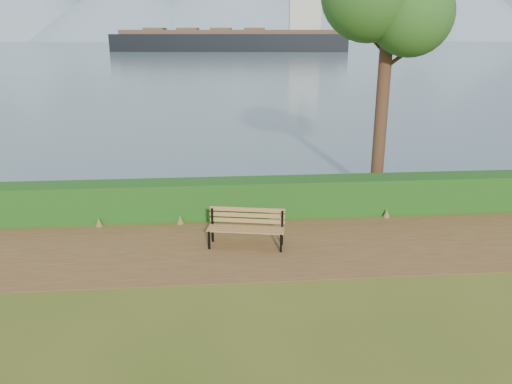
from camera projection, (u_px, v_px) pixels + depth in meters
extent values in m
plane|color=#445518|center=(224.00, 255.00, 11.34)|extent=(140.00, 140.00, 0.00)
cube|color=brown|center=(224.00, 249.00, 11.62)|extent=(40.00, 3.40, 0.01)
cube|color=#164D16|center=(221.00, 198.00, 13.66)|extent=(32.00, 0.85, 1.00)
cube|color=#435B6C|center=(211.00, 44.00, 258.24)|extent=(700.00, 510.00, 0.00)
cone|color=gray|center=(130.00, 7.00, 374.19)|extent=(160.00, 160.00, 48.00)
cone|color=gray|center=(350.00, 7.00, 392.82)|extent=(170.00, 170.00, 50.00)
cone|color=gray|center=(454.00, 3.00, 408.61)|extent=(150.00, 150.00, 58.00)
cone|color=gray|center=(198.00, 18.00, 413.56)|extent=(120.00, 120.00, 35.00)
cone|color=gray|center=(388.00, 15.00, 421.40)|extent=(130.00, 130.00, 40.00)
cube|color=black|center=(209.00, 240.00, 11.58)|extent=(0.06, 0.07, 0.45)
cube|color=black|center=(213.00, 225.00, 11.93)|extent=(0.06, 0.07, 0.86)
cube|color=black|center=(211.00, 229.00, 11.73)|extent=(0.15, 0.52, 0.05)
cube|color=black|center=(281.00, 243.00, 11.40)|extent=(0.06, 0.07, 0.45)
cube|color=black|center=(282.00, 228.00, 11.76)|extent=(0.06, 0.07, 0.86)
cube|color=black|center=(282.00, 232.00, 11.55)|extent=(0.15, 0.52, 0.05)
cube|color=#98643B|center=(245.00, 232.00, 11.45)|extent=(1.77, 0.44, 0.03)
cube|color=#98643B|center=(246.00, 230.00, 11.57)|extent=(1.77, 0.44, 0.03)
cube|color=#98643B|center=(246.00, 228.00, 11.69)|extent=(1.77, 0.44, 0.03)
cube|color=#98643B|center=(247.00, 226.00, 11.81)|extent=(1.77, 0.44, 0.03)
cube|color=#98643B|center=(247.00, 221.00, 11.83)|extent=(1.77, 0.40, 0.10)
cube|color=#98643B|center=(247.00, 215.00, 11.79)|extent=(1.77, 0.40, 0.10)
cube|color=#98643B|center=(247.00, 210.00, 11.75)|extent=(1.77, 0.40, 0.10)
cylinder|color=#3D2318|center=(384.00, 84.00, 14.56)|extent=(0.38, 0.38, 6.82)
sphere|color=#25501A|center=(410.00, 2.00, 14.38)|extent=(2.46, 2.46, 2.46)
sphere|color=#25501A|center=(411.00, 14.00, 13.47)|extent=(2.27, 2.27, 2.27)
cylinder|color=#3D2318|center=(400.00, 57.00, 14.37)|extent=(1.00, 0.11, 0.74)
cylinder|color=#3D2318|center=(373.00, 40.00, 14.25)|extent=(0.77, 0.36, 0.68)
cube|color=black|center=(229.00, 46.00, 145.23)|extent=(68.33, 18.42, 6.76)
cube|color=#4F3A2F|center=(229.00, 32.00, 144.04)|extent=(62.84, 16.74, 1.16)
cube|color=beige|center=(305.00, 13.00, 141.86)|extent=(9.55, 8.92, 10.62)
cube|color=brown|center=(155.00, 29.00, 144.41)|extent=(6.49, 7.00, 0.77)
cube|color=brown|center=(188.00, 29.00, 144.14)|extent=(6.49, 7.00, 0.77)
cube|color=brown|center=(221.00, 29.00, 143.87)|extent=(6.49, 7.00, 0.77)
cube|color=brown|center=(255.00, 29.00, 143.60)|extent=(6.49, 7.00, 0.77)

